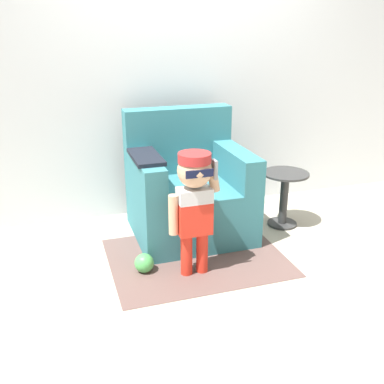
{
  "coord_description": "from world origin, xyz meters",
  "views": [
    {
      "loc": [
        -1.18,
        -3.35,
        1.7
      ],
      "look_at": [
        -0.21,
        -0.34,
        0.5
      ],
      "focal_mm": 42.0,
      "sensor_mm": 36.0,
      "label": 1
    }
  ],
  "objects": [
    {
      "name": "armchair",
      "position": [
        -0.13,
        0.02,
        0.36
      ],
      "size": [
        0.95,
        0.87,
        1.02
      ],
      "color": "teal",
      "rests_on": "ground_plane"
    },
    {
      "name": "wall_back",
      "position": [
        0.0,
        0.59,
        1.3
      ],
      "size": [
        10.0,
        0.05,
        2.6
      ],
      "color": "silver",
      "rests_on": "ground_plane"
    },
    {
      "name": "person_child",
      "position": [
        -0.3,
        -0.66,
        0.6
      ],
      "size": [
        0.37,
        0.28,
        0.9
      ],
      "color": "red",
      "rests_on": "ground_plane"
    },
    {
      "name": "rug",
      "position": [
        -0.21,
        -0.45,
        0.0
      ],
      "size": [
        1.32,
        1.02,
        0.01
      ],
      "color": "brown",
      "rests_on": "ground_plane"
    },
    {
      "name": "toy_ball",
      "position": [
        -0.64,
        -0.54,
        0.07
      ],
      "size": [
        0.14,
        0.14,
        0.14
      ],
      "color": "#4CB256",
      "rests_on": "ground_plane"
    },
    {
      "name": "side_table",
      "position": [
        0.71,
        -0.12,
        0.3
      ],
      "size": [
        0.4,
        0.4,
        0.49
      ],
      "color": "#333333",
      "rests_on": "ground_plane"
    },
    {
      "name": "ground_plane",
      "position": [
        0.0,
        0.0,
        0.0
      ],
      "size": [
        10.0,
        10.0,
        0.0
      ],
      "primitive_type": "plane",
      "color": "#BCB29E"
    }
  ]
}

